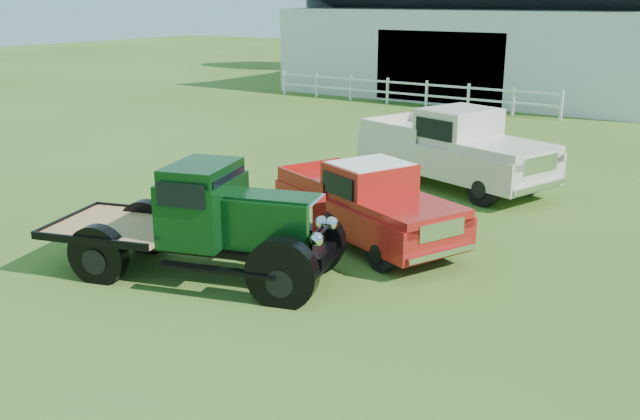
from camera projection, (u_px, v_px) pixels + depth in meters
The scene contains 6 objects.
ground at pixel (272, 282), 12.45m from camera, with size 120.00×120.00×0.00m, color #3C5916.
shed_left at pixel (482, 38), 35.94m from camera, with size 18.80×10.20×5.60m, color silver, non-canonical shape.
fence_rail at pixel (407, 92), 32.39m from camera, with size 14.20×0.16×1.20m, color white, non-canonical shape.
vintage_flatbed at pixel (199, 220), 12.49m from camera, with size 5.17×2.05×2.05m, color black, non-canonical shape.
red_pickup at pixel (367, 202), 14.26m from camera, with size 4.60×1.77×1.68m, color #A81914, non-canonical shape.
white_pickup at pixel (454, 148), 18.51m from camera, with size 5.49×2.13×2.02m, color beige, non-canonical shape.
Camera 1 is at (7.27, -9.03, 4.78)m, focal length 40.00 mm.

